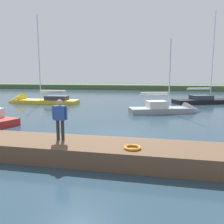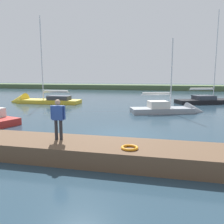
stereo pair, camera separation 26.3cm
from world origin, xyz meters
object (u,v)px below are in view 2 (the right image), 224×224
Objects in this scene: sailboat_behind_pier at (173,111)px; person_on_dock at (58,117)px; sailboat_near_dock at (219,102)px; sailboat_inner_slip at (37,102)px; life_ring_buoy at (130,148)px.

sailboat_behind_pier reaches higher than person_on_dock.
sailboat_behind_pier is at bearing -145.22° from sailboat_near_dock.
sailboat_inner_slip is at bearing 145.47° from sailboat_behind_pier.
sailboat_behind_pier is 14.60m from person_on_dock.
person_on_dock is (5.24, 13.53, 1.61)m from sailboat_behind_pier.
sailboat_behind_pier is (-2.03, -14.12, -0.64)m from life_ring_buoy.
sailboat_behind_pier is at bearing -98.18° from life_ring_buoy.
sailboat_near_dock is 25.62m from person_on_dock.
sailboat_inner_slip is 6.73× the size of person_on_dock.
life_ring_buoy is 0.06× the size of sailboat_inner_slip.
life_ring_buoy is 0.08× the size of sailboat_behind_pier.
sailboat_near_dock reaches higher than sailboat_behind_pier.
person_on_dock is (3.21, -0.59, 0.98)m from life_ring_buoy.
life_ring_buoy is at bearing -131.30° from sailboat_near_dock.
sailboat_near_dock is at bearing -31.31° from person_on_dock.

